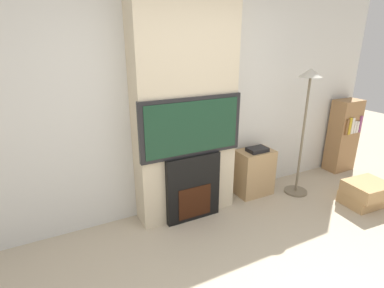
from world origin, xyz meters
TOP-DOWN VIEW (x-y plane):
  - wall_back at (0.00, 2.03)m, footprint 6.00×0.06m
  - chimney_breast at (0.00, 1.84)m, footprint 1.14×0.33m
  - fireplace at (0.00, 1.67)m, footprint 0.64×0.15m
  - television at (0.00, 1.67)m, footprint 1.16×0.07m
  - floor_lamp at (1.53, 1.56)m, footprint 0.30×0.30m
  - box_stack at (2.04, 0.93)m, footprint 0.52×0.46m
  - media_stand at (0.99, 1.81)m, footprint 0.47×0.32m
  - bookshelf at (2.70, 1.83)m, footprint 0.42×0.29m

SIDE VIEW (x-z plane):
  - box_stack at x=2.04m, z-range 0.00..0.32m
  - media_stand at x=0.99m, z-range -0.02..0.64m
  - fireplace at x=0.00m, z-range 0.00..0.78m
  - bookshelf at x=2.70m, z-range 0.00..1.12m
  - television at x=0.00m, z-range 0.78..1.42m
  - floor_lamp at x=1.53m, z-range 0.35..2.00m
  - wall_back at x=0.00m, z-range 0.00..2.70m
  - chimney_breast at x=0.00m, z-range 0.00..2.70m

